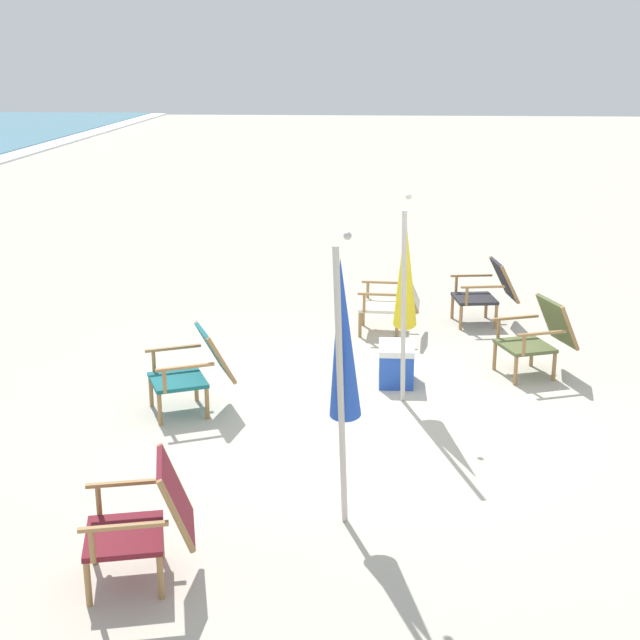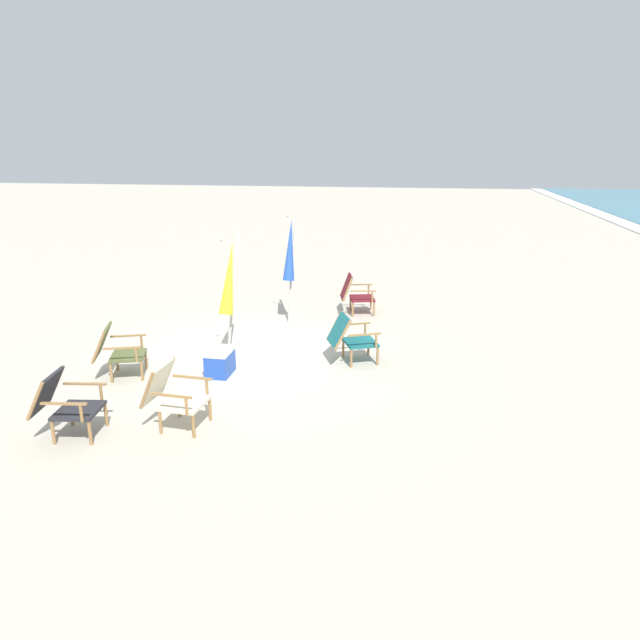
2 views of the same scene
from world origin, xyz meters
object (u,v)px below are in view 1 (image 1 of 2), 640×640
at_px(beach_chair_back_right, 393,298).
at_px(beach_chair_mid_center, 195,367).
at_px(beach_chair_front_left, 148,518).
at_px(cooler_box, 396,364).
at_px(beach_chair_front_right, 488,290).
at_px(umbrella_furled_blue, 343,343).
at_px(beach_chair_back_left, 540,335).
at_px(umbrella_furled_yellow, 405,274).

bearing_deg(beach_chair_back_right, beach_chair_mid_center, 143.51).
xyz_separation_m(beach_chair_back_right, beach_chair_front_left, (-5.30, 1.62, 0.00)).
bearing_deg(cooler_box, beach_chair_front_right, -28.64).
bearing_deg(beach_chair_front_left, umbrella_furled_blue, -59.44).
bearing_deg(beach_chair_mid_center, beach_chair_back_right, -36.49).
bearing_deg(beach_chair_back_left, beach_chair_front_right, 10.06).
height_order(beach_chair_front_left, umbrella_furled_blue, umbrella_furled_blue).
distance_m(beach_chair_back_left, beach_chair_front_left, 5.03).
bearing_deg(umbrella_furled_blue, cooler_box, -8.56).
bearing_deg(cooler_box, umbrella_furled_blue, 171.44).
relative_size(beach_chair_back_left, umbrella_furled_blue, 0.41).
distance_m(beach_chair_front_right, beach_chair_back_right, 1.25).
relative_size(beach_chair_front_left, umbrella_furled_blue, 0.39).
height_order(beach_chair_back_right, cooler_box, beach_chair_back_right).
bearing_deg(cooler_box, beach_chair_back_right, 0.10).
xyz_separation_m(umbrella_furled_blue, cooler_box, (2.92, -0.44, -1.18)).
relative_size(beach_chair_mid_center, beach_chair_front_left, 1.12).
relative_size(beach_chair_front_right, umbrella_furled_blue, 0.39).
height_order(beach_chair_back_right, umbrella_furled_yellow, umbrella_furled_yellow).
bearing_deg(beach_chair_back_left, beach_chair_front_left, 141.90).
relative_size(beach_chair_back_left, beach_chair_back_right, 1.08).
relative_size(umbrella_furled_yellow, cooler_box, 4.11).
bearing_deg(umbrella_furled_yellow, cooler_box, 3.14).
xyz_separation_m(beach_chair_front_right, beach_chair_mid_center, (-2.98, 3.04, -0.00)).
bearing_deg(beach_chair_back_right, umbrella_furled_yellow, -178.99).
distance_m(beach_chair_front_right, cooler_box, 2.43).
relative_size(beach_chair_front_left, umbrella_furled_yellow, 0.41).
xyz_separation_m(beach_chair_back_left, beach_chair_mid_center, (-1.19, 3.35, -0.00)).
bearing_deg(beach_chair_front_right, beach_chair_back_left, -169.94).
relative_size(beach_chair_front_right, beach_chair_back_right, 1.01).
distance_m(beach_chair_front_right, beach_chair_mid_center, 4.25).
distance_m(beach_chair_back_left, umbrella_furled_blue, 3.90).
xyz_separation_m(beach_chair_back_left, umbrella_furled_blue, (-3.26, 1.92, 0.95)).
relative_size(beach_chair_back_left, cooler_box, 1.77).
bearing_deg(beach_chair_back_right, umbrella_furled_blue, 174.58).
height_order(beach_chair_front_left, cooler_box, beach_chair_front_left).
distance_m(beach_chair_mid_center, beach_chair_back_right, 3.15).
xyz_separation_m(beach_chair_back_right, umbrella_furled_blue, (-4.60, 0.44, 0.95)).
height_order(beach_chair_mid_center, umbrella_furled_yellow, umbrella_furled_yellow).
height_order(beach_chair_front_right, beach_chair_front_left, beach_chair_front_left).
relative_size(beach_chair_front_right, beach_chair_mid_center, 0.89).
bearing_deg(umbrella_furled_yellow, beach_chair_mid_center, 93.70).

